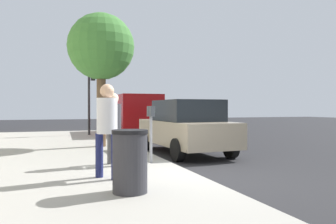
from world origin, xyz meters
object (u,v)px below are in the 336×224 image
object	(u,v)px
parked_van_far	(133,113)
traffic_signal	(91,87)
parked_sedan_near	(186,127)
street_tree	(101,48)
pedestrian_at_meter	(113,123)
trash_bin	(130,161)
parking_meter	(151,122)
pedestrian_bystander	(107,122)

from	to	relation	value
parked_van_far	traffic_signal	world-z (taller)	traffic_signal
parked_sedan_near	traffic_signal	size ratio (longest dim) A/B	1.24
street_tree	traffic_signal	distance (m)	5.46
pedestrian_at_meter	trash_bin	size ratio (longest dim) A/B	1.70
parked_van_far	traffic_signal	bearing A→B (deg)	96.06
pedestrian_at_meter	traffic_signal	distance (m)	9.46
parked_sedan_near	parked_van_far	xyz separation A→B (m)	(7.37, 0.00, 0.36)
pedestrian_at_meter	parked_sedan_near	distance (m)	3.56
parking_meter	parked_sedan_near	world-z (taller)	parked_sedan_near
parking_meter	parked_van_far	world-z (taller)	parked_van_far
parking_meter	parked_van_far	xyz separation A→B (m)	(9.54, -1.84, 0.09)
pedestrian_bystander	street_tree	xyz separation A→B (m)	(5.44, -0.67, 2.41)
parked_sedan_near	parked_van_far	size ratio (longest dim) A/B	0.85
parked_van_far	parking_meter	bearing A→B (deg)	169.09
parking_meter	parked_sedan_near	bearing A→B (deg)	-40.25
pedestrian_at_meter	parked_van_far	world-z (taller)	parked_van_far
traffic_signal	trash_bin	world-z (taller)	traffic_signal
pedestrian_bystander	trash_bin	xyz separation A→B (m)	(-1.21, -0.17, -0.58)
pedestrian_at_meter	parked_sedan_near	size ratio (longest dim) A/B	0.39
traffic_signal	trash_bin	xyz separation A→B (m)	(-12.00, 0.76, -1.92)
parked_sedan_near	traffic_signal	xyz separation A→B (m)	(7.13, 2.24, 1.68)
street_tree	trash_bin	distance (m)	7.31
pedestrian_at_meter	trash_bin	xyz separation A→B (m)	(-2.67, 0.21, -0.50)
street_tree	trash_bin	size ratio (longest dim) A/B	4.67
parked_sedan_near	traffic_signal	bearing A→B (deg)	17.43
traffic_signal	pedestrian_at_meter	bearing A→B (deg)	176.64
pedestrian_at_meter	trash_bin	distance (m)	2.72
parked_van_far	pedestrian_at_meter	bearing A→B (deg)	163.78
pedestrian_bystander	parked_van_far	bearing A→B (deg)	33.59
parked_sedan_near	trash_bin	size ratio (longest dim) A/B	4.41
pedestrian_at_meter	traffic_signal	size ratio (longest dim) A/B	0.48
parked_van_far	street_tree	world-z (taller)	street_tree
parked_van_far	street_tree	size ratio (longest dim) A/B	1.12
parking_meter	street_tree	world-z (taller)	street_tree
traffic_signal	street_tree	bearing A→B (deg)	177.22
parked_van_far	traffic_signal	size ratio (longest dim) A/B	1.46
pedestrian_bystander	traffic_signal	world-z (taller)	traffic_signal
parked_van_far	street_tree	xyz separation A→B (m)	(-5.59, 2.50, 2.39)
parking_meter	pedestrian_bystander	xyz separation A→B (m)	(-1.49, 1.33, 0.07)
parked_sedan_near	traffic_signal	world-z (taller)	traffic_signal
street_tree	trash_bin	xyz separation A→B (m)	(-6.65, 0.50, -2.98)
pedestrian_bystander	street_tree	bearing A→B (deg)	42.56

